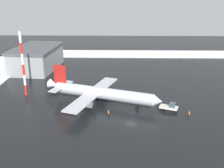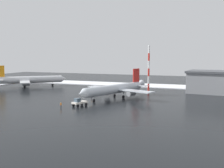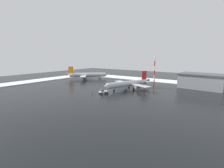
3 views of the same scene
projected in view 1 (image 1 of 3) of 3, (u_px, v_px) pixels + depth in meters
name	position (u px, v px, depth m)	size (l,w,h in m)	color
ground_plane	(131.00, 115.00, 71.08)	(240.00, 240.00, 0.00)	black
snow_bank_left	(125.00, 54.00, 134.25)	(14.00, 116.00, 0.38)	white
airplane_foreground_jet	(100.00, 93.00, 76.49)	(27.29, 32.31, 9.92)	silver
pushback_tug	(170.00, 107.00, 72.51)	(3.77, 5.09, 2.50)	silver
ground_crew_beside_wing	(189.00, 114.00, 69.09)	(0.36, 0.36, 1.71)	black
ground_crew_mid_apron	(108.00, 113.00, 69.69)	(0.36, 0.36, 1.71)	black
antenna_mast	(23.00, 64.00, 80.83)	(0.70, 0.70, 18.98)	red
cargo_hangar	(37.00, 58.00, 108.92)	(26.35, 17.38, 8.80)	gray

